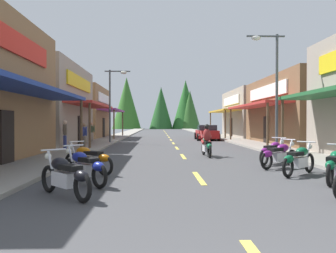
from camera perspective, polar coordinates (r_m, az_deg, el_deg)
ground at (r=36.28m, az=0.23°, el=-1.98°), size 9.10×99.35×0.10m
sidewalk_left at (r=36.53m, az=-8.79°, el=-1.80°), size 2.35×99.35×0.12m
sidewalk_right at (r=36.91m, az=9.15°, el=-1.78°), size 2.35×99.35×0.12m
centerline_dashes at (r=38.49m, az=0.12°, el=-1.75°), size 0.16×72.05×0.01m
storefront_left_middle at (r=27.02m, az=-22.93°, el=3.26°), size 10.04×10.16×5.77m
storefront_left_far at (r=37.27m, az=-15.53°, el=2.22°), size 8.32×9.24×5.30m
storefront_right_middle at (r=28.23m, az=23.86°, el=2.41°), size 9.98×11.96×5.04m
storefront_right_far at (r=39.55m, az=15.29°, el=2.04°), size 8.73×10.83×5.18m
streetlamp_left at (r=27.25m, az=-8.96°, el=5.13°), size 1.99×0.30×5.73m
streetlamp_right at (r=18.78m, az=16.71°, el=7.93°), size 1.99×0.30×6.20m
motorcycle_parked_right_2 at (r=10.50m, az=25.88°, el=-5.73°), size 1.37×1.77×1.04m
motorcycle_parked_right_3 at (r=11.56m, az=20.80°, el=-5.12°), size 1.63×1.53×1.04m
motorcycle_parked_right_4 at (r=13.07m, az=17.89°, el=-4.44°), size 1.80×1.33×1.04m
motorcycle_parked_right_5 at (r=14.34m, az=16.94°, el=-3.98°), size 1.59×1.58×1.04m
motorcycle_parked_left_0 at (r=7.96m, az=-16.65°, el=-7.73°), size 1.54×1.63×1.04m
motorcycle_parked_left_1 at (r=9.39m, az=-13.71°, el=-6.43°), size 1.53×1.63×1.04m
motorcycle_parked_left_2 at (r=11.31m, az=-13.01°, el=-5.22°), size 1.82×1.30×1.04m
rider_cruising_lead at (r=16.72m, az=6.38°, el=-2.72°), size 0.60×2.14×1.57m
pedestrian_by_shop at (r=21.39m, az=-13.78°, el=-1.27°), size 0.47×0.43×1.60m
pedestrian_browsing at (r=28.40m, az=-12.51°, el=-0.74°), size 0.54×0.37×1.64m
pedestrian_waiting at (r=20.74m, az=-16.67°, el=-1.03°), size 0.41×0.49×1.77m
parked_car_curbside at (r=32.31m, az=6.43°, el=-1.01°), size 2.17×4.36×1.40m
treeline_backdrop at (r=86.27m, az=-1.27°, el=3.51°), size 22.02×7.57×12.88m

